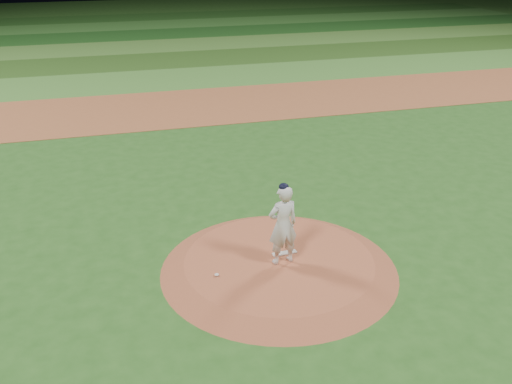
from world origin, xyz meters
TOP-DOWN VIEW (x-y plane):
  - ground at (0.00, 0.00)m, footprint 120.00×120.00m
  - infield_dirt_band at (0.00, 14.00)m, footprint 70.00×6.00m
  - outfield_stripe_0 at (0.00, 19.50)m, footprint 70.00×5.00m
  - outfield_stripe_1 at (0.00, 24.50)m, footprint 70.00×5.00m
  - outfield_stripe_2 at (0.00, 29.50)m, footprint 70.00×5.00m
  - outfield_stripe_3 at (0.00, 34.50)m, footprint 70.00×5.00m
  - outfield_stripe_4 at (0.00, 39.50)m, footprint 70.00×5.00m
  - outfield_stripe_5 at (0.00, 44.50)m, footprint 70.00×5.00m
  - pitchers_mound at (0.00, 0.00)m, footprint 5.50×5.50m
  - pitching_rubber at (0.21, 0.24)m, footprint 0.60×0.18m
  - rosin_bag at (-1.53, -0.27)m, footprint 0.10×0.10m
  - pitcher_on_mound at (0.04, -0.10)m, footprint 0.76×0.55m

SIDE VIEW (x-z plane):
  - ground at x=0.00m, z-range 0.00..0.00m
  - outfield_stripe_0 at x=0.00m, z-range 0.00..0.02m
  - outfield_stripe_1 at x=0.00m, z-range 0.00..0.02m
  - outfield_stripe_2 at x=0.00m, z-range 0.00..0.02m
  - outfield_stripe_3 at x=0.00m, z-range 0.00..0.02m
  - outfield_stripe_4 at x=0.00m, z-range 0.00..0.02m
  - outfield_stripe_5 at x=0.00m, z-range 0.00..0.02m
  - infield_dirt_band at x=0.00m, z-range 0.00..0.02m
  - pitchers_mound at x=0.00m, z-range 0.00..0.25m
  - pitching_rubber at x=0.21m, z-range 0.25..0.28m
  - rosin_bag at x=-1.53m, z-range 0.25..0.31m
  - pitcher_on_mound at x=0.04m, z-range 0.23..2.21m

